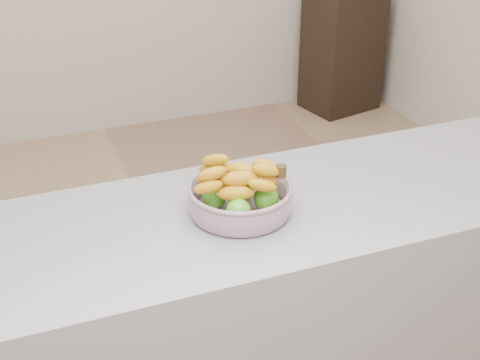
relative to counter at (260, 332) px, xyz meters
name	(u,v)px	position (x,y,z in m)	size (l,w,h in m)	color
ground	(196,310)	(0.00, 0.69, -0.45)	(4.00, 4.00, 0.00)	#95795B
counter	(260,332)	(0.00, 0.00, 0.00)	(2.00, 0.60, 0.90)	gray
cabinet	(342,51)	(1.65, 2.47, -0.03)	(0.46, 0.37, 0.83)	black
fruit_bowl	(240,196)	(-0.07, 0.00, 0.50)	(0.28, 0.28, 0.15)	#9EACBD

